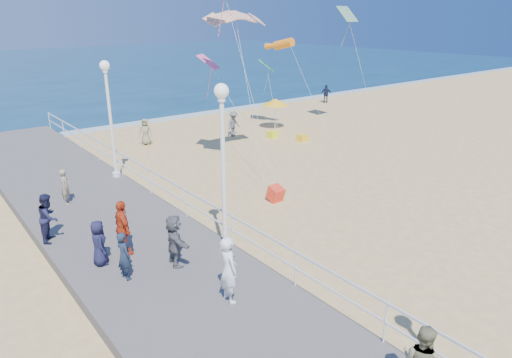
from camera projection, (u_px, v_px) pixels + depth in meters
ground at (337, 217)px, 18.09m from camera, size 160.00×160.00×0.00m
ocean at (1, 70)px, 66.10m from camera, size 160.00×90.00×0.05m
surf_line at (126, 125)px, 33.22m from camera, size 160.00×1.20×0.04m
boardwalk at (166, 276)px, 13.65m from camera, size 5.00×44.00×0.40m
railing at (232, 222)px, 14.72m from camera, size 0.05×42.00×0.55m
lamp_post_mid at (223, 152)px, 13.73m from camera, size 0.44×0.44×5.32m
lamp_post_far at (109, 108)px, 20.38m from camera, size 0.44×0.44×5.32m
woman_holding_toddler at (229, 269)px, 11.84m from camera, size 0.51×0.72×1.85m
toddler_held at (230, 256)px, 11.94m from camera, size 0.30×0.37×0.71m
spectator_0 at (124, 256)px, 12.92m from camera, size 0.42×0.57×1.45m
spectator_3 at (123, 228)px, 14.18m from camera, size 0.49×1.08×1.81m
spectator_4 at (99, 243)px, 13.67m from camera, size 0.55×0.76×1.43m
spectator_5 at (175, 240)px, 13.62m from camera, size 0.76×1.57×1.62m
spectator_6 at (66, 187)px, 18.15m from camera, size 0.57×0.63×1.44m
spectator_7 at (49, 217)px, 15.13m from camera, size 0.95×1.01×1.66m
beach_walker_a at (234, 124)px, 29.92m from camera, size 1.21×0.90×1.66m
beach_walker_b at (326, 94)px, 41.44m from camera, size 0.98×0.93×1.63m
beach_walker_c at (145, 132)px, 27.95m from camera, size 0.95×0.89×1.63m
box_kite at (276, 195)px, 19.51m from camera, size 0.55×0.71×0.74m
beach_umbrella at (275, 102)px, 31.45m from camera, size 1.90×1.90×2.14m
beach_chair_left at (273, 135)px, 29.80m from camera, size 0.55×0.55×0.40m
beach_chair_right at (302, 138)px, 28.98m from camera, size 0.55×0.55×0.40m
kite_parafoil at (236, 15)px, 21.93m from camera, size 3.35×0.94×0.65m
kite_windsock at (284, 44)px, 29.49m from camera, size 0.97×2.46×1.03m
kite_diamond_pink at (208, 62)px, 23.43m from camera, size 1.55×1.53×0.73m
kite_diamond_multi at (347, 14)px, 30.14m from camera, size 1.48×1.14×0.99m
kite_diamond_green at (266, 65)px, 31.51m from camera, size 1.64×1.69×0.81m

